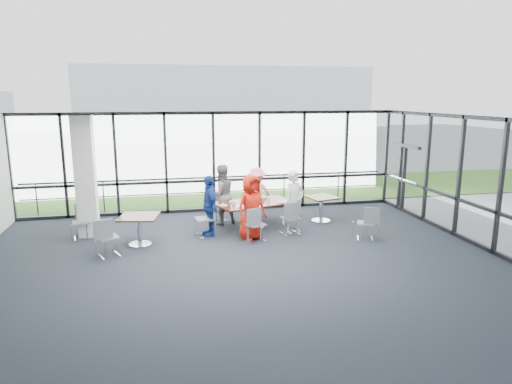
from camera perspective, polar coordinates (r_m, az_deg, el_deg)
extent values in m
cube|color=#212631|center=(10.25, -1.84, -9.15)|extent=(12.00, 10.00, 0.02)
cube|color=white|center=(9.57, -1.97, 9.08)|extent=(12.00, 10.00, 0.04)
cube|color=silver|center=(5.15, 8.04, -11.98)|extent=(12.00, 0.10, 3.20)
cube|color=white|center=(14.66, -5.32, 3.75)|extent=(12.00, 0.10, 3.20)
cube|color=white|center=(12.31, 26.78, 0.94)|extent=(0.10, 10.00, 3.20)
cube|color=black|center=(15.45, 18.00, 1.57)|extent=(0.12, 1.60, 2.10)
cube|color=white|center=(12.74, -20.54, 1.80)|extent=(0.50, 0.50, 3.20)
cube|color=slate|center=(19.83, -6.91, 1.12)|extent=(80.00, 70.00, 0.02)
cube|color=#315618|center=(17.87, -6.34, 0.04)|extent=(80.00, 5.00, 0.01)
cube|color=white|center=(41.80, -4.20, 11.00)|extent=(24.00, 10.00, 6.00)
cylinder|color=#2D2D33|center=(15.44, -5.50, 0.02)|extent=(12.00, 0.06, 0.06)
cube|color=#33190F|center=(12.82, -0.28, -1.35)|extent=(2.41, 1.79, 0.04)
cylinder|color=silver|center=(12.91, -0.27, -2.97)|extent=(0.12, 0.12, 0.71)
cylinder|color=silver|center=(13.00, -0.27, -4.41)|extent=(0.56, 0.56, 0.03)
cube|color=#33190F|center=(11.72, -14.43, -3.01)|extent=(1.08, 1.08, 0.04)
cylinder|color=silver|center=(11.82, -14.34, -4.77)|extent=(0.12, 0.12, 0.71)
cube|color=#33190F|center=(13.64, 8.20, -0.65)|extent=(1.01, 1.01, 0.04)
cylinder|color=silver|center=(13.73, 8.16, -2.18)|extent=(0.12, 0.12, 0.71)
imported|color=red|center=(11.79, -0.61, -1.91)|extent=(0.98, 0.84, 1.71)
imported|color=silver|center=(12.39, 4.80, -1.25)|extent=(0.76, 0.67, 1.72)
imported|color=slate|center=(13.23, -4.37, -0.32)|extent=(0.97, 0.76, 1.75)
imported|color=pink|center=(13.81, 0.07, -0.15)|extent=(1.04, 0.58, 1.56)
imported|color=navy|center=(12.14, -5.83, -1.73)|extent=(0.68, 1.03, 1.64)
cylinder|color=white|center=(12.25, -1.97, -1.85)|extent=(0.24, 0.24, 0.01)
cylinder|color=white|center=(12.82, 3.30, -1.23)|extent=(0.27, 0.27, 0.01)
cylinder|color=white|center=(12.86, -2.86, -1.19)|extent=(0.24, 0.24, 0.01)
cylinder|color=white|center=(13.42, 0.98, -0.62)|extent=(0.24, 0.24, 0.01)
cylinder|color=white|center=(12.43, -4.12, -1.67)|extent=(0.24, 0.24, 0.01)
cylinder|color=white|center=(12.40, -0.91, -1.35)|extent=(0.07, 0.07, 0.15)
cylinder|color=white|center=(12.72, 1.57, -1.04)|extent=(0.07, 0.07, 0.14)
cylinder|color=white|center=(12.99, -0.85, -0.73)|extent=(0.08, 0.08, 0.15)
cylinder|color=white|center=(12.39, -2.84, -1.41)|extent=(0.07, 0.07, 0.14)
cube|color=white|center=(12.31, 0.34, -1.79)|extent=(0.36, 0.34, 0.00)
cube|color=white|center=(13.01, 3.70, -1.07)|extent=(0.38, 0.32, 0.00)
cube|color=white|center=(13.27, -0.77, -0.79)|extent=(0.27, 0.32, 0.00)
cube|color=black|center=(12.87, -0.34, -1.11)|extent=(0.10, 0.07, 0.04)
cylinder|color=red|center=(12.80, -0.32, -0.86)|extent=(0.06, 0.06, 0.18)
cylinder|color=#25692C|center=(12.92, 0.17, -0.69)|extent=(0.05, 0.05, 0.20)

